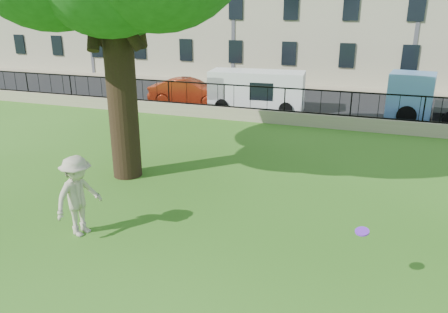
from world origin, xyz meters
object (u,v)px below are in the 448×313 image
at_px(red_sedan, 189,92).
at_px(white_van, 257,91).
at_px(man, 78,196).
at_px(frisbee, 362,231).

distance_m(red_sedan, white_van, 3.93).
xyz_separation_m(man, frisbee, (6.50, 0.05, 0.20)).
relative_size(frisbee, red_sedan, 0.06).
xyz_separation_m(frisbee, red_sedan, (-9.92, 14.43, -0.48)).
height_order(frisbee, white_van, white_van).
bearing_deg(frisbee, red_sedan, 124.52).
bearing_deg(white_van, frisbee, -72.35).
height_order(red_sedan, white_van, white_van).
bearing_deg(man, red_sedan, 26.24).
bearing_deg(white_van, red_sedan, 175.07).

